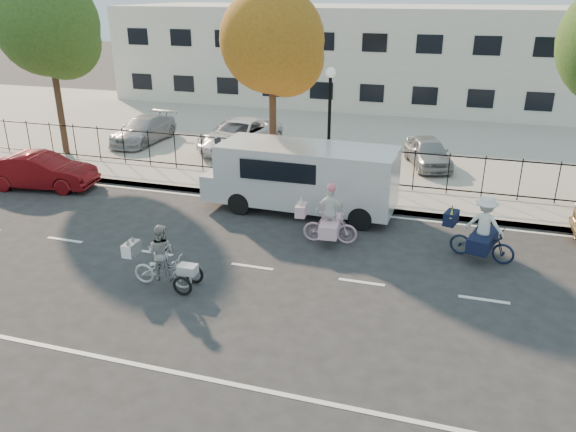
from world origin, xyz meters
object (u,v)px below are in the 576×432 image
(lot_car_d, at_px, (428,152))
(white_van, at_px, (304,176))
(bull_bike, at_px, (482,234))
(pedestrian, at_px, (218,157))
(red_sedan, at_px, (41,171))
(unicorn_bike, at_px, (329,221))
(lot_car_b, at_px, (240,135))
(lot_car_a, at_px, (144,130))
(lot_car_c, at_px, (233,135))
(zebra_trike, at_px, (162,263))
(lamppost, at_px, (330,107))

(lot_car_d, bearing_deg, white_van, -140.05)
(bull_bike, distance_m, pedestrian, 10.55)
(pedestrian, xyz_separation_m, lot_car_d, (7.68, 3.93, -0.22))
(red_sedan, bearing_deg, unicorn_bike, -106.50)
(white_van, xyz_separation_m, lot_car_d, (3.67, 6.04, -0.50))
(lot_car_b, bearing_deg, pedestrian, -70.86)
(white_van, xyz_separation_m, lot_car_a, (-9.61, 6.08, -0.50))
(lot_car_b, xyz_separation_m, lot_car_c, (-0.44, 0.20, -0.08))
(lot_car_a, distance_m, lot_car_d, 13.28)
(unicorn_bike, height_order, white_van, white_van)
(pedestrian, height_order, lot_car_c, pedestrian)
(zebra_trike, relative_size, lot_car_a, 0.47)
(lot_car_c, bearing_deg, lot_car_b, -5.72)
(zebra_trike, distance_m, lot_car_b, 12.50)
(unicorn_bike, xyz_separation_m, lot_car_c, (-6.54, 8.65, 0.05))
(lot_car_b, bearing_deg, lot_car_a, -169.17)
(red_sedan, distance_m, lot_car_b, 8.64)
(unicorn_bike, distance_m, bull_bike, 4.28)
(red_sedan, distance_m, lot_car_c, 8.54)
(unicorn_bike, xyz_separation_m, lot_car_b, (-6.11, 8.44, 0.13))
(bull_bike, height_order, pedestrian, bull_bike)
(zebra_trike, bearing_deg, lot_car_d, -26.04)
(zebra_trike, xyz_separation_m, lot_car_d, (5.67, 12.06, 0.11))
(unicorn_bike, distance_m, red_sedan, 11.56)
(red_sedan, relative_size, pedestrian, 2.48)
(unicorn_bike, bearing_deg, red_sedan, 76.58)
(lot_car_b, bearing_deg, lot_car_c, 164.45)
(zebra_trike, height_order, red_sedan, zebra_trike)
(lot_car_b, bearing_deg, lamppost, -27.70)
(zebra_trike, height_order, lot_car_c, zebra_trike)
(unicorn_bike, distance_m, pedestrian, 6.96)
(red_sedan, relative_size, lot_car_d, 1.15)
(lot_car_a, relative_size, lot_car_c, 1.16)
(pedestrian, bearing_deg, unicorn_bike, 130.59)
(lamppost, xyz_separation_m, pedestrian, (-4.29, -0.29, -2.15))
(unicorn_bike, distance_m, white_van, 2.72)
(white_van, bearing_deg, red_sedan, -174.59)
(unicorn_bike, bearing_deg, lamppost, 8.47)
(unicorn_bike, xyz_separation_m, bull_bike, (4.27, 0.19, 0.05))
(unicorn_bike, bearing_deg, lot_car_b, 30.68)
(bull_bike, relative_size, lot_car_b, 0.42)
(zebra_trike, xyz_separation_m, unicorn_bike, (3.41, 3.77, 0.05))
(bull_bike, relative_size, lot_car_d, 0.58)
(zebra_trike, relative_size, bull_bike, 0.94)
(bull_bike, distance_m, lot_car_b, 13.26)
(unicorn_bike, relative_size, bull_bike, 0.91)
(white_van, distance_m, pedestrian, 4.54)
(red_sedan, bearing_deg, lot_car_a, -11.86)
(red_sedan, bearing_deg, white_van, -94.85)
(unicorn_bike, xyz_separation_m, white_van, (-1.41, 2.25, 0.56))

